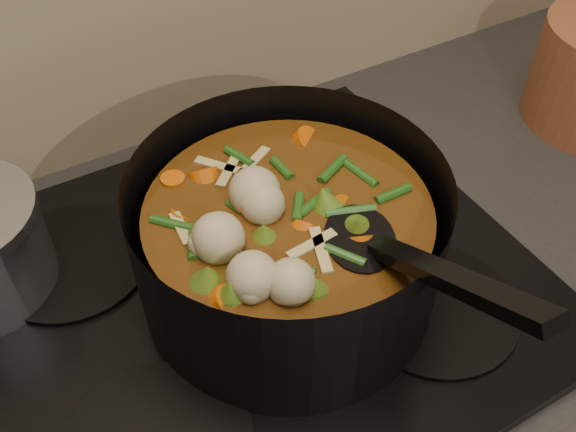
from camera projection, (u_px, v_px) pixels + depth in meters
stovetop at (248, 289)px, 0.72m from camera, size 0.62×0.54×0.03m
stockpot at (289, 242)px, 0.66m from camera, size 0.38×0.46×0.23m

